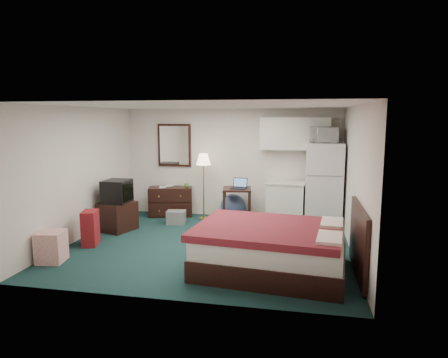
% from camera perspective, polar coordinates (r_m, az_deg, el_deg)
% --- Properties ---
extents(floor, '(5.00, 4.50, 0.01)m').
position_cam_1_polar(floor, '(7.37, -2.21, -9.41)').
color(floor, black).
rests_on(floor, ground).
extents(ceiling, '(5.00, 4.50, 0.01)m').
position_cam_1_polar(ceiling, '(7.00, -2.33, 10.42)').
color(ceiling, beige).
rests_on(ceiling, walls).
extents(walls, '(5.01, 4.51, 2.50)m').
position_cam_1_polar(walls, '(7.08, -2.27, 0.25)').
color(walls, beige).
rests_on(walls, floor).
extents(mirror, '(0.80, 0.06, 1.00)m').
position_cam_1_polar(mirror, '(9.53, -7.09, 4.81)').
color(mirror, white).
rests_on(mirror, walls).
extents(upper_cabinets, '(1.50, 0.35, 0.70)m').
position_cam_1_polar(upper_cabinets, '(8.89, 10.08, 6.40)').
color(upper_cabinets, silver).
rests_on(upper_cabinets, walls).
extents(headboard, '(0.06, 1.56, 1.00)m').
position_cam_1_polar(headboard, '(6.11, 18.67, -8.33)').
color(headboard, black).
rests_on(headboard, walls).
extents(dresser, '(1.09, 0.70, 0.68)m').
position_cam_1_polar(dresser, '(9.50, -7.63, -3.19)').
color(dresser, black).
rests_on(dresser, floor).
extents(floor_lamp, '(0.41, 0.41, 1.50)m').
position_cam_1_polar(floor_lamp, '(9.07, -2.93, -1.07)').
color(floor_lamp, gold).
rests_on(floor_lamp, floor).
extents(desk, '(0.69, 0.69, 0.77)m').
position_cam_1_polar(desk, '(8.80, 1.87, -3.79)').
color(desk, black).
rests_on(desk, floor).
extents(exercise_ball, '(0.67, 0.67, 0.58)m').
position_cam_1_polar(exercise_ball, '(9.12, 1.30, -3.96)').
color(exercise_ball, '#3B507F').
rests_on(exercise_ball, floor).
extents(kitchen_counter, '(0.85, 0.67, 0.87)m').
position_cam_1_polar(kitchen_counter, '(8.92, 8.83, -3.37)').
color(kitchen_counter, silver).
rests_on(kitchen_counter, floor).
extents(fridge, '(0.74, 0.74, 1.79)m').
position_cam_1_polar(fridge, '(8.54, 14.04, -0.95)').
color(fridge, silver).
rests_on(fridge, floor).
extents(bed, '(2.30, 1.88, 0.68)m').
position_cam_1_polar(bed, '(6.14, 6.77, -9.89)').
color(bed, maroon).
rests_on(bed, floor).
extents(tv_stand, '(0.75, 0.79, 0.58)m').
position_cam_1_polar(tv_stand, '(8.51, -14.99, -5.16)').
color(tv_stand, black).
rests_on(tv_stand, floor).
extents(suitcase, '(0.33, 0.44, 0.64)m').
position_cam_1_polar(suitcase, '(7.67, -18.56, -6.66)').
color(suitcase, '#5D040D').
rests_on(suitcase, floor).
extents(retail_box, '(0.46, 0.46, 0.50)m').
position_cam_1_polar(retail_box, '(7.05, -23.45, -8.87)').
color(retail_box, white).
rests_on(retail_box, floor).
extents(file_bin, '(0.45, 0.37, 0.28)m').
position_cam_1_polar(file_bin, '(8.82, -6.84, -5.44)').
color(file_bin, slate).
rests_on(file_bin, floor).
extents(cardboard_box_a, '(0.30, 0.28, 0.21)m').
position_cam_1_polar(cardboard_box_a, '(8.66, 1.73, -5.89)').
color(cardboard_box_a, olive).
rests_on(cardboard_box_a, floor).
extents(cardboard_box_b, '(0.25, 0.28, 0.25)m').
position_cam_1_polar(cardboard_box_b, '(8.49, 5.55, -6.09)').
color(cardboard_box_b, olive).
rests_on(cardboard_box_b, floor).
extents(laptop, '(0.35, 0.30, 0.22)m').
position_cam_1_polar(laptop, '(8.64, 2.12, -0.68)').
color(laptop, black).
rests_on(laptop, desk).
extents(crt_tv, '(0.51, 0.55, 0.46)m').
position_cam_1_polar(crt_tv, '(8.40, -15.04, -1.69)').
color(crt_tv, black).
rests_on(crt_tv, tv_stand).
extents(microwave, '(0.58, 0.33, 0.39)m').
position_cam_1_polar(microwave, '(8.47, 14.07, 6.40)').
color(microwave, silver).
rests_on(microwave, fridge).
extents(book_a, '(0.16, 0.06, 0.22)m').
position_cam_1_polar(book_a, '(9.39, -9.24, -0.56)').
color(book_a, olive).
rests_on(book_a, dresser).
extents(book_b, '(0.16, 0.10, 0.23)m').
position_cam_1_polar(book_b, '(9.53, -8.35, -0.36)').
color(book_b, olive).
rests_on(book_b, dresser).
extents(mug, '(0.12, 0.10, 0.11)m').
position_cam_1_polar(mug, '(9.34, -5.38, -0.87)').
color(mug, '#488937').
rests_on(mug, dresser).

